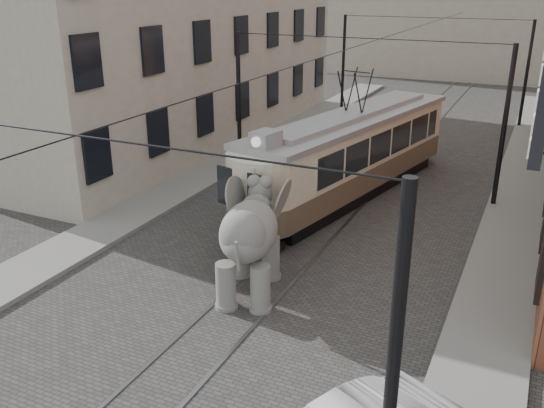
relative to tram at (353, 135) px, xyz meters
The scene contains 8 objects.
ground 5.60m from the tram, 88.56° to the right, with size 120.00×120.00×0.00m, color #3E3C39.
tram_rails 5.60m from the tram, 88.56° to the right, with size 1.54×80.00×0.02m, color slate, non-canonical shape.
sidewalk_right 8.28m from the tram, 39.44° to the right, with size 2.00×60.00×0.15m, color slate.
sidewalk_left 8.46m from the tram, 141.67° to the right, with size 2.00×60.00×0.15m, color slate.
stucco_building 12.22m from the tram, 155.48° to the left, with size 7.00×24.00×10.00m, color gray.
catenary 0.57m from the tram, 151.74° to the right, with size 11.00×30.20×6.00m, color black, non-canonical shape.
tram is the anchor object (origin of this frame).
elephant 8.72m from the tram, 90.26° to the right, with size 2.54×4.60×2.82m, color slate, non-canonical shape.
Camera 1 is at (6.43, -16.18, 8.03)m, focal length 38.69 mm.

